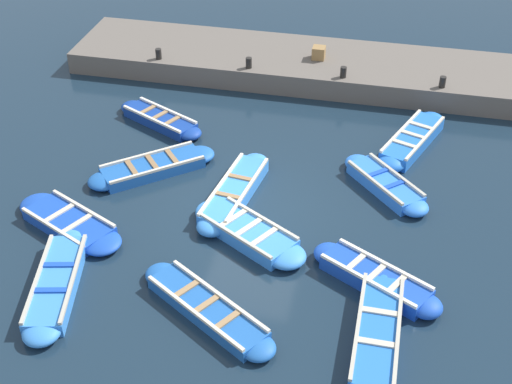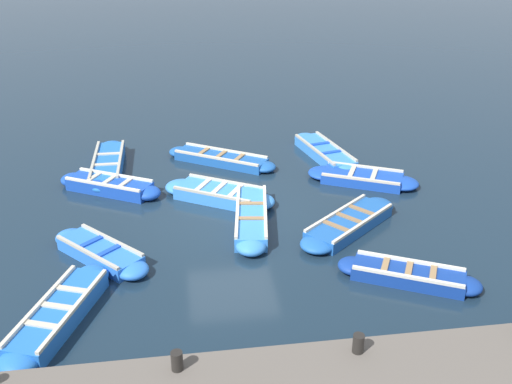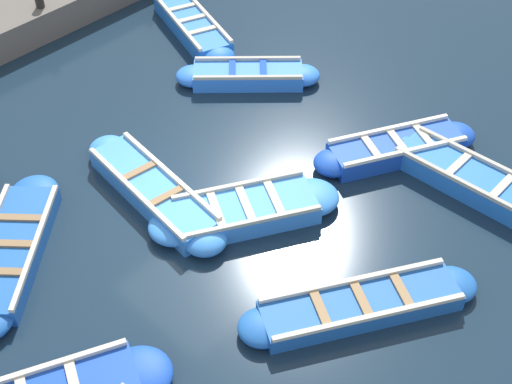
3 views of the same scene
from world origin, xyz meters
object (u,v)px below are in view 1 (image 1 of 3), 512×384
(boat_near_quay, at_px, (69,223))
(bollard_mid_south, at_px, (249,63))
(boat_stern_in, at_px, (385,184))
(bollard_south, at_px, (159,54))
(boat_drifting, at_px, (235,192))
(boat_mid_row, at_px, (375,279))
(bollard_mid_north, at_px, (343,72))
(boat_centre, at_px, (160,120))
(boat_outer_right, at_px, (412,140))
(bollard_north, at_px, (443,82))
(buoy_orange_near, at_px, (204,156))
(boat_far_corner, at_px, (249,233))
(boat_outer_left, at_px, (377,333))
(boat_bow_out, at_px, (207,309))
(boat_alongside, at_px, (57,283))
(boat_end_of_row, at_px, (153,167))
(wooden_crate, at_px, (319,53))

(boat_near_quay, relative_size, bollard_mid_south, 9.79)
(boat_stern_in, height_order, bollard_south, bollard_south)
(boat_stern_in, distance_m, boat_drifting, 3.99)
(boat_mid_row, relative_size, bollard_mid_north, 9.24)
(boat_centre, relative_size, boat_stern_in, 1.14)
(boat_outer_right, height_order, bollard_north, bollard_north)
(boat_stern_in, relative_size, buoy_orange_near, 10.35)
(bollard_mid_north, bearing_deg, boat_drifting, 161.38)
(boat_far_corner, bearing_deg, boat_outer_left, -128.07)
(boat_outer_left, distance_m, boat_outer_right, 7.70)
(bollard_north, height_order, bollard_mid_north, same)
(boat_outer_left, relative_size, bollard_north, 11.15)
(boat_near_quay, bearing_deg, bollard_south, 2.95)
(boat_outer_left, bearing_deg, bollard_north, -6.08)
(bollard_mid_north, xyz_separation_m, bollard_south, (0.00, 6.15, 0.00))
(bollard_north, distance_m, bollard_mid_north, 3.07)
(boat_mid_row, relative_size, buoy_orange_near, 12.12)
(bollard_mid_south, bearing_deg, boat_far_corner, -166.97)
(boat_drifting, bearing_deg, boat_far_corner, -154.40)
(boat_near_quay, distance_m, boat_bow_out, 4.61)
(boat_alongside, xyz_separation_m, bollard_mid_south, (10.23, -2.00, 0.72))
(boat_centre, relative_size, boat_outer_left, 0.81)
(boat_drifting, bearing_deg, boat_near_quay, 119.55)
(boat_near_quay, xyz_separation_m, bollard_mid_south, (8.16, -2.65, 0.74))
(boat_near_quay, bearing_deg, boat_alongside, -162.42)
(bollard_mid_north, bearing_deg, bollard_mid_south, 90.00)
(boat_bow_out, bearing_deg, bollard_mid_north, -8.93)
(boat_near_quay, xyz_separation_m, boat_bow_out, (-2.09, -4.11, 0.00))
(boat_outer_right, bearing_deg, boat_end_of_row, 112.96)
(boat_outer_right, height_order, bollard_mid_south, bollard_mid_south)
(boat_bow_out, xyz_separation_m, boat_drifting, (4.17, 0.44, 0.04))
(boat_outer_left, relative_size, boat_alongside, 1.03)
(bollard_mid_north, distance_m, bollard_mid_south, 3.07)
(boat_near_quay, xyz_separation_m, wooden_crate, (9.34, -4.76, 0.78))
(boat_far_corner, distance_m, bollard_north, 8.81)
(boat_mid_row, bearing_deg, boat_drifting, 57.14)
(bollard_mid_south, bearing_deg, boat_centre, 144.33)
(boat_end_of_row, height_order, bollard_mid_north, bollard_mid_north)
(boat_end_of_row, distance_m, boat_alongside, 4.85)
(bollard_north, bearing_deg, boat_bow_out, 155.44)
(boat_near_quay, bearing_deg, wooden_crate, -27.02)
(boat_outer_right, distance_m, boat_bow_out, 8.70)
(boat_end_of_row, bearing_deg, bollard_north, -54.54)
(boat_alongside, bearing_deg, buoy_orange_near, -16.98)
(boat_alongside, relative_size, boat_stern_in, 1.38)
(bollard_mid_north, xyz_separation_m, bollard_mid_south, (0.00, 3.07, 0.00))
(boat_far_corner, distance_m, boat_alongside, 4.58)
(boat_drifting, xyz_separation_m, bollard_north, (6.07, -5.12, 0.70))
(boat_mid_row, distance_m, buoy_orange_near, 6.55)
(boat_centre, xyz_separation_m, boat_alongside, (-7.33, -0.09, 0.01))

